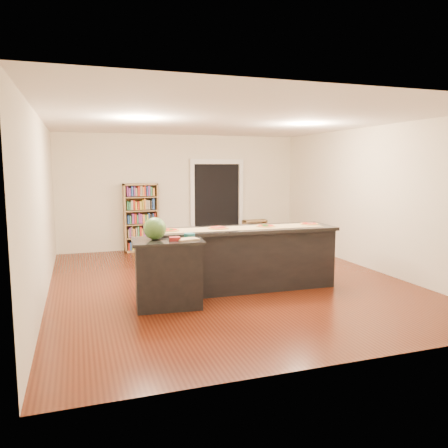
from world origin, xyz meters
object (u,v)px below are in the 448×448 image
object	(u,v)px
kitchen_island	(243,258)
side_counter	(168,273)
low_shelf	(254,232)
bookshelf	(141,218)
waste_bin	(175,242)
watermelon	(155,229)

from	to	relation	value
kitchen_island	side_counter	bearing A→B (deg)	-157.17
side_counter	low_shelf	bearing A→B (deg)	59.28
bookshelf	waste_bin	world-z (taller)	bookshelf
bookshelf	waste_bin	xyz separation A→B (m)	(0.79, -0.14, -0.61)
low_shelf	watermelon	xyz separation A→B (m)	(-3.34, -4.34, 0.83)
watermelon	kitchen_island	bearing A→B (deg)	18.01
bookshelf	low_shelf	size ratio (longest dim) A/B	2.55
low_shelf	watermelon	distance (m)	5.54
kitchen_island	waste_bin	xyz separation A→B (m)	(-0.35, 3.69, -0.32)
low_shelf	kitchen_island	bearing A→B (deg)	-115.14
side_counter	watermelon	size ratio (longest dim) A/B	3.11
side_counter	bookshelf	bearing A→B (deg)	92.22
side_counter	low_shelf	world-z (taller)	side_counter
side_counter	watermelon	distance (m)	0.67
bookshelf	low_shelf	world-z (taller)	bookshelf
side_counter	bookshelf	world-z (taller)	bookshelf
kitchen_island	watermelon	distance (m)	1.74
side_counter	bookshelf	xyz separation A→B (m)	(0.23, 4.37, 0.32)
kitchen_island	waste_bin	bearing A→B (deg)	97.05
waste_bin	watermelon	world-z (taller)	watermelon
low_shelf	waste_bin	distance (m)	2.17
side_counter	watermelon	world-z (taller)	watermelon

